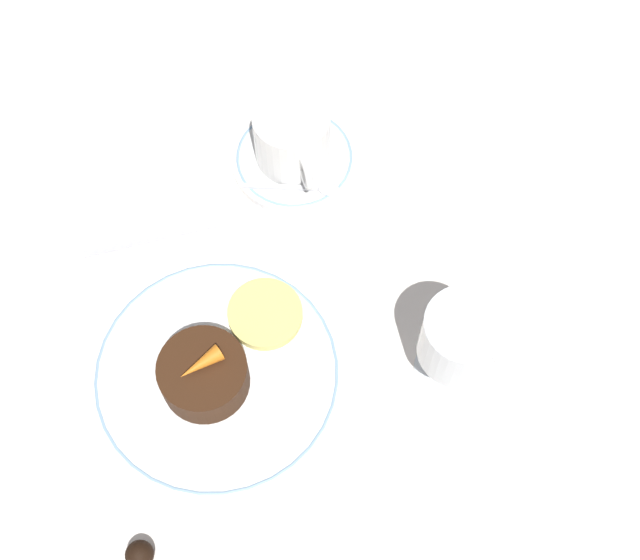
{
  "coord_description": "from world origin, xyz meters",
  "views": [
    {
      "loc": [
        0.33,
        -0.0,
        0.79
      ],
      "look_at": [
        -0.02,
        0.11,
        0.04
      ],
      "focal_mm": 50.0,
      "sensor_mm": 36.0,
      "label": 1
    }
  ],
  "objects_px": {
    "wine_glass": "(461,340)",
    "dessert_cake": "(204,375)",
    "fork": "(196,229)",
    "dinner_plate": "(218,374)",
    "coffee_cup": "(292,136)"
  },
  "relations": [
    {
      "from": "fork",
      "to": "coffee_cup",
      "type": "bearing_deg",
      "value": 113.14
    },
    {
      "from": "coffee_cup",
      "to": "dessert_cake",
      "type": "height_order",
      "value": "coffee_cup"
    },
    {
      "from": "fork",
      "to": "dessert_cake",
      "type": "height_order",
      "value": "dessert_cake"
    },
    {
      "from": "dinner_plate",
      "to": "fork",
      "type": "height_order",
      "value": "dinner_plate"
    },
    {
      "from": "coffee_cup",
      "to": "fork",
      "type": "distance_m",
      "value": 0.14
    },
    {
      "from": "dinner_plate",
      "to": "coffee_cup",
      "type": "height_order",
      "value": "coffee_cup"
    },
    {
      "from": "dinner_plate",
      "to": "wine_glass",
      "type": "bearing_deg",
      "value": 74.86
    },
    {
      "from": "dinner_plate",
      "to": "wine_glass",
      "type": "distance_m",
      "value": 0.23
    },
    {
      "from": "wine_glass",
      "to": "dessert_cake",
      "type": "distance_m",
      "value": 0.23
    },
    {
      "from": "wine_glass",
      "to": "dessert_cake",
      "type": "bearing_deg",
      "value": -102.9
    },
    {
      "from": "dessert_cake",
      "to": "dinner_plate",
      "type": "bearing_deg",
      "value": 118.24
    },
    {
      "from": "wine_glass",
      "to": "fork",
      "type": "xyz_separation_m",
      "value": [
        -0.22,
        -0.19,
        -0.07
      ]
    },
    {
      "from": "dinner_plate",
      "to": "coffee_cup",
      "type": "bearing_deg",
      "value": 147.23
    },
    {
      "from": "coffee_cup",
      "to": "fork",
      "type": "bearing_deg",
      "value": -66.86
    },
    {
      "from": "coffee_cup",
      "to": "wine_glass",
      "type": "bearing_deg",
      "value": 15.54
    }
  ]
}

